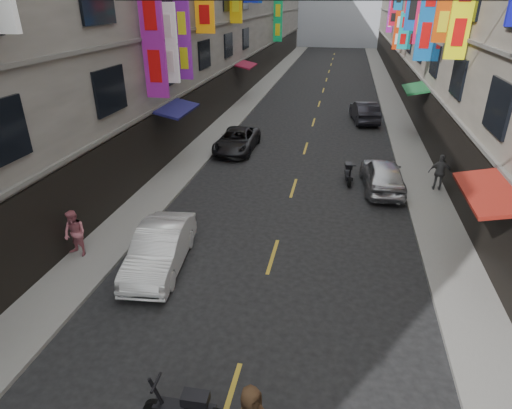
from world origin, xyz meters
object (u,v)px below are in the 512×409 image
at_px(scooter_far_right, 348,173).
at_px(car_right_far, 364,112).
at_px(car_left_far, 237,140).
at_px(car_right_mid, 383,174).
at_px(pedestrian_lfar, 75,234).
at_px(car_left_mid, 160,248).
at_px(pedestrian_rfar, 440,172).
at_px(scooter_crossing, 186,408).

relative_size(scooter_far_right, car_right_far, 0.41).
xyz_separation_m(car_left_far, car_right_mid, (7.88, -4.08, 0.11)).
height_order(car_right_mid, car_right_far, car_right_mid).
distance_m(car_left_far, car_right_mid, 8.87).
bearing_deg(scooter_far_right, pedestrian_lfar, 38.39).
xyz_separation_m(car_left_mid, pedestrian_lfar, (-2.97, -0.05, 0.25)).
xyz_separation_m(scooter_far_right, car_left_mid, (-5.99, -8.61, 0.25)).
xyz_separation_m(scooter_far_right, car_right_mid, (1.52, -0.60, 0.29)).
bearing_deg(pedestrian_lfar, pedestrian_rfar, 47.08).
distance_m(scooter_far_right, car_right_mid, 1.66).
relative_size(car_right_mid, pedestrian_lfar, 2.61).
relative_size(car_left_mid, car_left_far, 0.94).
distance_m(car_right_far, pedestrian_lfar, 22.61).
bearing_deg(car_left_far, pedestrian_lfar, -101.75).
height_order(pedestrian_lfar, pedestrian_rfar, pedestrian_rfar).
xyz_separation_m(scooter_crossing, car_right_mid, (4.72, 13.35, 0.29)).
relative_size(scooter_crossing, pedestrian_rfar, 1.08).
distance_m(car_left_mid, pedestrian_lfar, 2.98).
xyz_separation_m(scooter_far_right, pedestrian_lfar, (-8.96, -8.66, 0.50)).
height_order(scooter_far_right, pedestrian_lfar, pedestrian_lfar).
height_order(car_left_mid, car_right_far, car_right_far).
relative_size(car_left_mid, car_right_mid, 0.99).
bearing_deg(car_right_far, scooter_far_right, 76.42).
bearing_deg(scooter_crossing, scooter_far_right, -14.93).
distance_m(car_left_mid, pedestrian_rfar, 12.93).
bearing_deg(scooter_crossing, car_right_far, -11.40).
bearing_deg(car_left_mid, pedestrian_lfar, 174.68).
relative_size(scooter_crossing, scooter_far_right, 1.00).
bearing_deg(car_left_mid, car_right_mid, 40.57).
bearing_deg(car_right_far, car_right_mid, 83.79).
distance_m(car_left_far, pedestrian_lfar, 12.43).
distance_m(car_right_mid, pedestrian_rfar, 2.50).
bearing_deg(pedestrian_rfar, scooter_crossing, 66.67).
bearing_deg(pedestrian_lfar, car_left_mid, 15.59).
bearing_deg(car_right_mid, car_left_far, -31.32).
bearing_deg(scooter_crossing, pedestrian_rfar, -30.03).
height_order(scooter_far_right, pedestrian_rfar, pedestrian_rfar).
distance_m(car_left_mid, car_right_far, 21.41).
xyz_separation_m(scooter_crossing, car_left_far, (-3.16, 17.44, 0.18)).
bearing_deg(scooter_crossing, car_left_mid, 25.59).
relative_size(car_left_mid, car_right_far, 0.96).
relative_size(car_right_far, pedestrian_lfar, 2.67).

